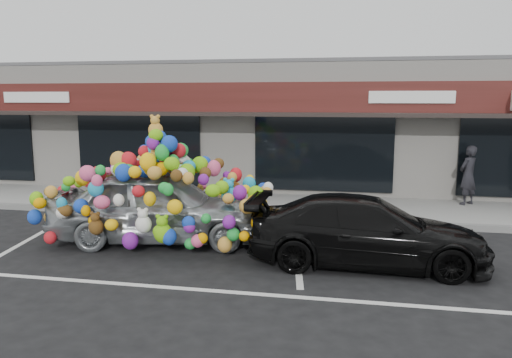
# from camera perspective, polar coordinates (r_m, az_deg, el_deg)

# --- Properties ---
(ground) EXTENTS (90.00, 90.00, 0.00)m
(ground) POSITION_cam_1_polar(r_m,az_deg,el_deg) (10.97, -10.28, -7.44)
(ground) COLOR black
(ground) RESTS_ON ground
(shop_building) EXTENTS (24.00, 7.20, 4.31)m
(shop_building) POSITION_cam_1_polar(r_m,az_deg,el_deg) (18.66, -1.03, 6.29)
(shop_building) COLOR silver
(shop_building) RESTS_ON ground
(sidewalk) EXTENTS (26.00, 3.00, 0.15)m
(sidewalk) POSITION_cam_1_polar(r_m,az_deg,el_deg) (14.64, -4.63, -2.81)
(sidewalk) COLOR gray
(sidewalk) RESTS_ON ground
(kerb) EXTENTS (26.00, 0.18, 0.16)m
(kerb) POSITION_cam_1_polar(r_m,az_deg,el_deg) (13.23, -6.37, -4.13)
(kerb) COLOR slate
(kerb) RESTS_ON ground
(parking_stripe_left) EXTENTS (0.73, 4.37, 0.01)m
(parking_stripe_left) POSITION_cam_1_polar(r_m,az_deg,el_deg) (12.63, -23.68, -5.85)
(parking_stripe_left) COLOR silver
(parking_stripe_left) RESTS_ON ground
(parking_stripe_mid) EXTENTS (0.73, 4.37, 0.01)m
(parking_stripe_mid) POSITION_cam_1_polar(r_m,az_deg,el_deg) (10.51, 4.66, -8.04)
(parking_stripe_mid) COLOR silver
(parking_stripe_mid) RESTS_ON ground
(lane_line) EXTENTS (14.00, 0.12, 0.01)m
(lane_line) POSITION_cam_1_polar(r_m,az_deg,el_deg) (8.32, -2.95, -12.78)
(lane_line) COLOR silver
(lane_line) RESTS_ON ground
(toy_car) EXTENTS (3.33, 5.21, 2.87)m
(toy_car) POSITION_cam_1_polar(r_m,az_deg,el_deg) (11.07, -10.99, -2.12)
(toy_car) COLOR #B8BBC4
(toy_car) RESTS_ON ground
(black_sedan) EXTENTS (1.82, 4.45, 1.29)m
(black_sedan) POSITION_cam_1_polar(r_m,az_deg,el_deg) (9.66, 12.54, -5.84)
(black_sedan) COLOR black
(black_sedan) RESTS_ON ground
(pedestrian_a) EXTENTS (0.72, 0.71, 1.67)m
(pedestrian_a) POSITION_cam_1_polar(r_m,az_deg,el_deg) (15.17, 23.08, 0.40)
(pedestrian_a) COLOR black
(pedestrian_a) RESTS_ON sidewalk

